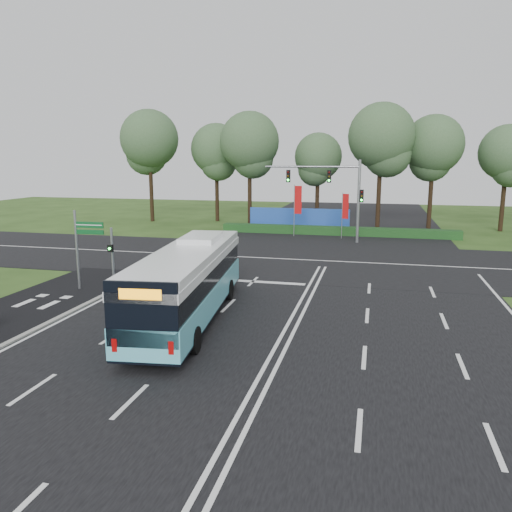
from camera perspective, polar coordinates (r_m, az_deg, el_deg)
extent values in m
plane|color=#2A4617|center=(23.66, 4.53, -6.32)|extent=(120.00, 120.00, 0.00)
cube|color=black|center=(23.66, 4.53, -6.27)|extent=(20.00, 120.00, 0.04)
cube|color=black|center=(35.20, 7.63, -0.57)|extent=(120.00, 14.00, 0.05)
cube|color=black|center=(26.03, -25.12, -5.67)|extent=(5.00, 18.00, 0.06)
cube|color=gray|center=(24.62, -20.72, -6.18)|extent=(0.25, 18.00, 0.12)
cube|color=#5DC3D7|center=(22.25, -7.62, -4.63)|extent=(3.86, 12.24, 1.10)
cube|color=black|center=(22.39, -7.59, -5.87)|extent=(3.83, 12.18, 0.30)
cube|color=black|center=(22.00, -7.69, -2.11)|extent=(3.74, 12.05, 0.95)
cube|color=white|center=(21.88, -7.73, -0.58)|extent=(3.86, 12.24, 0.35)
cube|color=white|center=(21.81, -7.75, 0.32)|extent=(3.75, 11.75, 0.35)
cube|color=white|center=(24.15, -6.26, 2.12)|extent=(1.94, 3.17, 0.25)
cube|color=black|center=(16.51, -12.94, -6.59)|extent=(2.43, 0.40, 2.21)
cube|color=orange|center=(16.27, -13.10, -4.27)|extent=(1.40, 0.22, 0.35)
cylinder|color=black|center=(25.87, -8.21, -3.69)|extent=(0.40, 1.07, 1.04)
cylinder|color=black|center=(25.36, -3.08, -3.88)|extent=(0.40, 1.07, 1.04)
cylinder|color=black|center=(19.31, -13.87, -9.04)|extent=(0.40, 1.07, 1.04)
cylinder|color=black|center=(18.63, -7.02, -9.54)|extent=(0.40, 1.07, 1.04)
cylinder|color=gray|center=(27.92, -16.05, -0.38)|extent=(0.14, 0.14, 3.45)
cube|color=black|center=(27.65, -16.30, 0.85)|extent=(0.28, 0.19, 0.39)
sphere|color=#19F233|center=(27.57, -16.41, 0.81)|extent=(0.14, 0.14, 0.14)
cylinder|color=gray|center=(28.61, -19.77, 0.59)|extent=(0.13, 0.13, 4.36)
cube|color=#0D4B20|center=(27.98, -18.53, 3.39)|extent=(1.64, 0.11, 0.33)
cube|color=#0D4B20|center=(28.03, -18.48, 2.62)|extent=(1.64, 0.11, 0.24)
cube|color=white|center=(27.95, -18.57, 3.38)|extent=(1.53, 0.05, 0.04)
cylinder|color=gray|center=(45.89, 4.39, 5.16)|extent=(0.07, 0.07, 4.76)
cube|color=#B80F10|center=(45.75, 4.84, 6.40)|extent=(0.63, 0.05, 2.54)
cylinder|color=gray|center=(45.10, 9.80, 4.53)|extent=(0.06, 0.06, 4.12)
cube|color=#B80F10|center=(44.90, 10.20, 5.61)|extent=(0.54, 0.21, 2.20)
cylinder|color=gray|center=(42.99, 11.63, 6.08)|extent=(0.24, 0.24, 7.00)
cylinder|color=gray|center=(43.17, 6.39, 10.11)|extent=(8.00, 0.16, 0.16)
cube|color=black|center=(43.03, 8.37, 8.99)|extent=(0.32, 0.28, 1.05)
cube|color=black|center=(43.49, 3.72, 9.11)|extent=(0.32, 0.28, 1.05)
cube|color=black|center=(42.95, 11.99, 6.73)|extent=(0.32, 0.28, 1.05)
cube|color=#163D17|center=(47.42, 9.25, 2.83)|extent=(22.00, 1.20, 0.80)
cube|color=#1F4AAD|center=(50.24, 4.93, 4.20)|extent=(10.00, 0.30, 2.20)
cylinder|color=black|center=(58.36, -11.91, 8.20)|extent=(0.44, 0.44, 8.80)
sphere|color=#3A5833|center=(58.34, -12.10, 12.97)|extent=(6.48, 6.48, 6.48)
cylinder|color=black|center=(57.53, -4.49, 7.84)|extent=(0.44, 0.44, 7.74)
sphere|color=#3A5833|center=(57.46, -4.55, 12.10)|extent=(5.71, 5.71, 5.71)
cylinder|color=black|center=(53.27, -0.72, 7.97)|extent=(0.44, 0.44, 8.40)
sphere|color=#3A5833|center=(53.23, -0.74, 12.97)|extent=(6.19, 6.19, 6.19)
cylinder|color=black|center=(55.38, 7.02, 7.25)|extent=(0.44, 0.44, 6.93)
sphere|color=#3A5833|center=(55.27, 7.12, 11.21)|extent=(5.11, 5.11, 5.11)
cylinder|color=black|center=(51.68, 13.89, 7.78)|extent=(0.44, 0.44, 8.80)
sphere|color=#3A5833|center=(51.66, 14.15, 13.17)|extent=(6.49, 6.49, 6.49)
cylinder|color=black|center=(53.96, 19.35, 7.20)|extent=(0.44, 0.44, 8.04)
sphere|color=#3A5833|center=(53.89, 19.66, 11.92)|extent=(5.92, 5.92, 5.92)
cylinder|color=black|center=(54.85, 26.43, 6.33)|extent=(0.44, 0.44, 7.28)
sphere|color=#3A5833|center=(54.75, 26.80, 10.53)|extent=(5.37, 5.37, 5.37)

